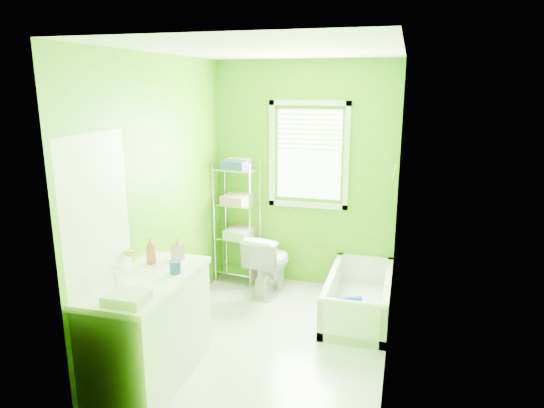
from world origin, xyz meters
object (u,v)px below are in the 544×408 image
(bathtub, at_px, (358,302))
(toilet, at_px, (269,263))
(wire_shelf_unit, at_px, (239,209))
(vanity, at_px, (149,326))

(bathtub, bearing_deg, toilet, 163.40)
(bathtub, distance_m, wire_shelf_unit, 1.75)
(bathtub, relative_size, vanity, 1.17)
(wire_shelf_unit, bearing_deg, bathtub, -19.70)
(bathtub, relative_size, wire_shelf_unit, 0.91)
(toilet, xyz_separation_m, vanity, (-0.45, -1.89, 0.11))
(vanity, relative_size, wire_shelf_unit, 0.78)
(bathtub, height_order, vanity, vanity)
(toilet, height_order, vanity, vanity)
(vanity, distance_m, wire_shelf_unit, 2.15)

